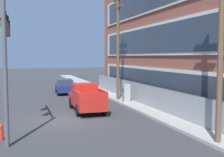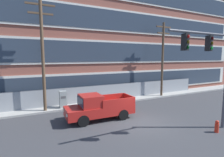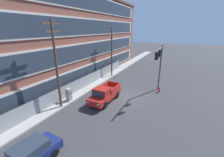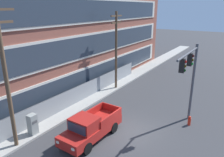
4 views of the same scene
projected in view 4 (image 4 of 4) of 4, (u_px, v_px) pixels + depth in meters
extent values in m
plane|color=#38383A|center=(133.00, 131.00, 16.66)|extent=(160.00, 160.00, 0.00)
cube|color=#9E9B93|center=(69.00, 110.00, 19.92)|extent=(80.00, 2.16, 0.16)
cube|color=brown|center=(52.00, 29.00, 23.61)|extent=(39.12, 8.76, 13.61)
cube|color=beige|center=(86.00, 79.00, 22.90)|extent=(35.99, 0.10, 2.45)
cube|color=#2D3844|center=(86.00, 79.00, 22.87)|extent=(34.43, 0.06, 2.04)
cube|color=beige|center=(84.00, 46.00, 21.84)|extent=(35.99, 0.10, 2.45)
cube|color=#2D3844|center=(85.00, 47.00, 21.81)|extent=(34.43, 0.06, 2.04)
cube|color=beige|center=(83.00, 11.00, 20.78)|extent=(35.99, 0.10, 2.45)
cube|color=#2D3844|center=(83.00, 11.00, 20.75)|extent=(34.43, 0.06, 2.04)
cube|color=gray|center=(54.00, 107.00, 18.70)|extent=(28.82, 0.04, 1.76)
cylinder|color=#4C4C51|center=(131.00, 69.00, 30.28)|extent=(0.06, 0.06, 1.76)
cylinder|color=#4C4C51|center=(53.00, 97.00, 18.42)|extent=(28.82, 0.05, 0.05)
cylinder|color=#4C4C51|center=(193.00, 83.00, 17.65)|extent=(0.20, 0.20, 6.36)
cylinder|color=#4C4C51|center=(189.00, 53.00, 14.68)|extent=(5.15, 0.14, 0.14)
cube|color=black|center=(190.00, 60.00, 15.33)|extent=(0.28, 0.32, 0.90)
cylinder|color=#4B0807|center=(193.00, 56.00, 15.15)|extent=(0.04, 0.18, 0.18)
cylinder|color=#503E08|center=(192.00, 60.00, 15.24)|extent=(0.04, 0.18, 0.18)
cylinder|color=green|center=(192.00, 64.00, 15.33)|extent=(0.04, 0.18, 0.18)
cube|color=black|center=(182.00, 66.00, 13.74)|extent=(0.28, 0.32, 0.90)
cylinder|color=red|center=(185.00, 62.00, 13.56)|extent=(0.04, 0.18, 0.18)
cylinder|color=#503E08|center=(185.00, 66.00, 13.65)|extent=(0.04, 0.18, 0.18)
cylinder|color=#0A4011|center=(184.00, 70.00, 13.74)|extent=(0.04, 0.18, 0.18)
cube|color=#AD1E19|center=(92.00, 129.00, 15.57)|extent=(5.20, 2.07, 0.70)
cube|color=#AD1E19|center=(85.00, 124.00, 14.76)|extent=(1.60, 1.80, 0.85)
cube|color=#283342|center=(76.00, 129.00, 14.14)|extent=(0.11, 1.56, 0.64)
cube|color=#AD1E19|center=(111.00, 118.00, 15.80)|extent=(2.57, 0.21, 0.56)
cube|color=#AD1E19|center=(92.00, 112.00, 16.75)|extent=(2.57, 0.21, 0.56)
cube|color=#AD1E19|center=(111.00, 108.00, 17.36)|extent=(0.16, 1.82, 0.56)
cylinder|color=black|center=(87.00, 148.00, 14.00)|extent=(0.81, 0.29, 0.80)
cylinder|color=black|center=(68.00, 139.00, 14.93)|extent=(0.81, 0.29, 0.80)
cylinder|color=black|center=(114.00, 127.00, 16.42)|extent=(0.81, 0.29, 0.80)
cylinder|color=black|center=(95.00, 121.00, 17.35)|extent=(0.81, 0.29, 0.80)
cube|color=white|center=(73.00, 150.00, 13.14)|extent=(0.07, 0.24, 0.16)
cube|color=white|center=(58.00, 142.00, 13.85)|extent=(0.07, 0.24, 0.16)
cylinder|color=brown|center=(7.00, 81.00, 13.35)|extent=(0.26, 0.26, 9.41)
cylinder|color=brown|center=(116.00, 52.00, 24.01)|extent=(0.26, 0.26, 8.65)
cube|color=brown|center=(116.00, 16.00, 22.82)|extent=(2.07, 0.14, 0.14)
cube|color=brown|center=(116.00, 23.00, 23.04)|extent=(1.76, 0.14, 0.14)
cube|color=#939993|center=(33.00, 125.00, 15.88)|extent=(0.59, 0.54, 1.68)
cube|color=#515151|center=(35.00, 122.00, 15.64)|extent=(0.41, 0.02, 0.20)
cylinder|color=red|center=(189.00, 122.00, 17.47)|extent=(0.24, 0.24, 0.58)
sphere|color=red|center=(190.00, 117.00, 17.36)|extent=(0.22, 0.22, 0.22)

